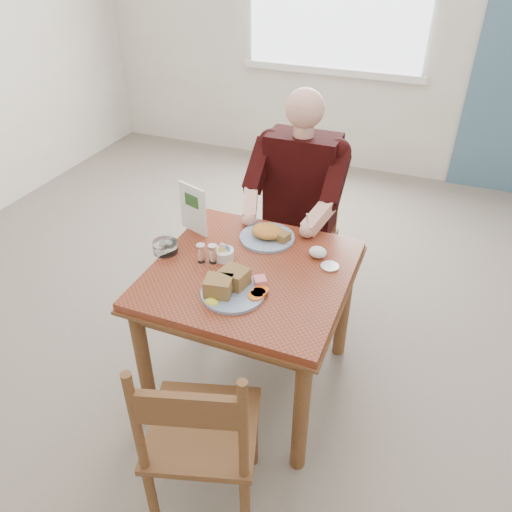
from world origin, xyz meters
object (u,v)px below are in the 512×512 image
at_px(chair_near, 201,437).
at_px(far_plate, 268,234).
at_px(diner, 298,193).
at_px(near_plate, 231,286).
at_px(table, 251,288).
at_px(chair_far, 299,235).

height_order(chair_near, far_plate, chair_near).
distance_m(diner, near_plate, 0.90).
distance_m(chair_near, far_plate, 1.05).
bearing_deg(far_plate, table, -86.64).
bearing_deg(chair_near, near_plate, 100.99).
distance_m(table, chair_near, 0.75).
bearing_deg(far_plate, diner, 87.82).
bearing_deg(near_plate, table, 86.18).
relative_size(table, far_plate, 2.59).
xyz_separation_m(table, near_plate, (-0.01, -0.19, 0.15)).
xyz_separation_m(diner, far_plate, (-0.02, -0.43, -0.03)).
distance_m(table, far_plate, 0.31).
distance_m(table, chair_far, 0.81).
bearing_deg(table, far_plate, 93.36).
bearing_deg(diner, chair_far, 90.01).
distance_m(chair_near, diner, 1.47).
height_order(table, chair_far, chair_far).
xyz_separation_m(chair_far, chair_near, (0.09, -1.52, 0.00)).
bearing_deg(table, chair_far, 90.00).
bearing_deg(near_plate, far_plate, 90.44).
height_order(chair_far, chair_near, same).
bearing_deg(chair_far, chair_near, -86.58).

